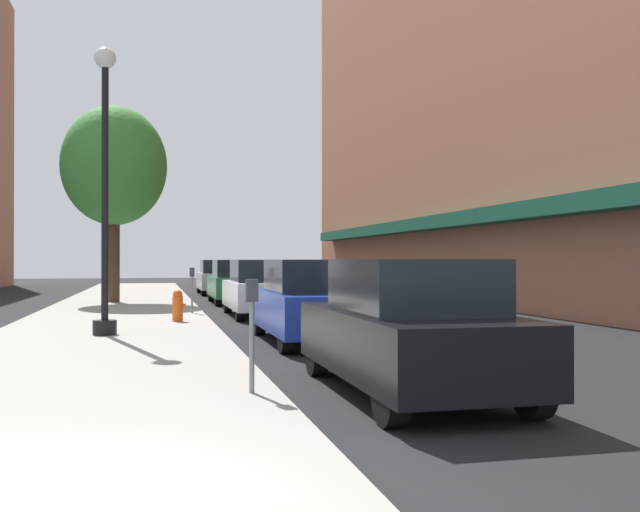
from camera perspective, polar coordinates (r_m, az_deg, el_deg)
The scene contains 13 objects.
ground_plane at distance 22.51m, azimuth -5.47°, elevation -4.53°, with size 90.00×90.00×0.00m, color black.
sidewalk_slab at distance 23.32m, azimuth -15.62°, elevation -4.23°, with size 4.80×50.00×0.12m, color gray.
building_right_brick at distance 31.17m, azimuth 14.83°, elevation 16.90°, with size 6.80×40.00×21.80m.
lamppost at distance 15.23m, azimuth -16.91°, elevation 5.53°, with size 0.48×0.48×5.90m.
fire_hydrant at distance 18.10m, azimuth -11.37°, elevation -3.91°, with size 0.33×0.26×0.79m.
parking_meter_near at distance 8.24m, azimuth -5.50°, elevation -5.21°, with size 0.14×0.09×1.31m.
parking_meter_far at distance 20.89m, azimuth -10.25°, elevation -2.25°, with size 0.14×0.09×1.31m.
tree_near at distance 27.08m, azimuth -16.22°, elevation 6.94°, with size 3.78×3.78×7.15m.
car_black at distance 8.80m, azimuth 7.18°, elevation -5.82°, with size 1.80×4.30×1.66m.
car_blue at distance 14.20m, azimuth -0.82°, elevation -3.73°, with size 1.80×4.30×1.66m.
car_white at distance 20.81m, azimuth -4.84°, elevation -2.65°, with size 1.80×4.30×1.66m.
car_green at distance 27.23m, azimuth -6.85°, elevation -2.10°, with size 1.80×4.30×1.66m.
car_silver at distance 34.56m, azimuth -8.22°, elevation -1.72°, with size 1.80×4.30×1.66m.
Camera 1 is at (0.93, -4.24, 1.65)m, focal length 39.79 mm.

